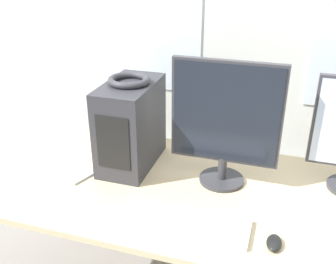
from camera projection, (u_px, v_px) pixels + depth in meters
wall_back at (256, 28)px, 1.91m from camera, size 8.00×0.07×2.70m
desk at (228, 203)px, 1.71m from camera, size 2.17×0.87×0.75m
pc_tower at (131, 125)px, 1.84m from camera, size 0.22×0.40×0.41m
headphones at (129, 80)px, 1.75m from camera, size 0.19×0.19×0.03m
monitor_main at (226, 120)px, 1.65m from camera, size 0.47×0.20×0.56m
keyboard at (193, 223)px, 1.49m from camera, size 0.43×0.17×0.02m
mouse at (274, 243)px, 1.39m from camera, size 0.05×0.09×0.03m
cell_phone at (82, 176)px, 1.81m from camera, size 0.11×0.16×0.01m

